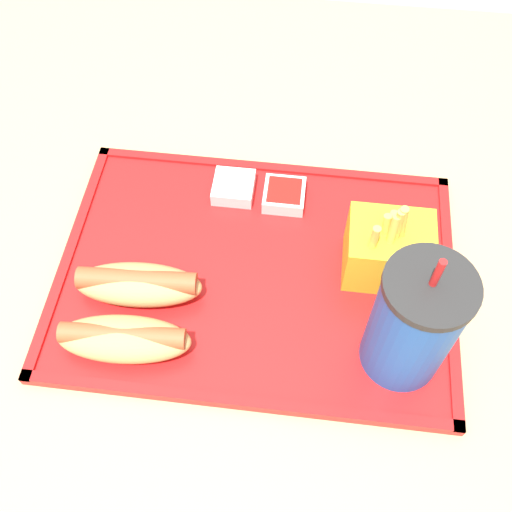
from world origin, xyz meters
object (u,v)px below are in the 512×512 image
object	(u,v)px
sauce_cup_mayo	(234,187)
sauce_cup_ketchup	(284,195)
soda_cup	(413,323)
hot_dog_near	(138,284)
fries_carton	(388,250)
hot_dog_far	(124,338)

from	to	relation	value
sauce_cup_mayo	sauce_cup_ketchup	size ratio (longest dim) A/B	1.00
soda_cup	sauce_cup_mayo	size ratio (longest dim) A/B	3.65
soda_cup	hot_dog_near	world-z (taller)	soda_cup
hot_dog_near	fries_carton	xyz separation A→B (m)	(-0.27, -0.07, 0.02)
soda_cup	hot_dog_near	xyz separation A→B (m)	(0.29, -0.04, -0.05)
soda_cup	sauce_cup_mayo	xyz separation A→B (m)	(0.21, -0.20, -0.07)
hot_dog_near	fries_carton	distance (m)	0.28
soda_cup	sauce_cup_mayo	world-z (taller)	soda_cup
hot_dog_near	sauce_cup_ketchup	size ratio (longest dim) A/B	2.87
hot_dog_far	hot_dog_near	xyz separation A→B (m)	(0.00, -0.07, 0.00)
soda_cup	hot_dog_near	size ratio (longest dim) A/B	1.27
hot_dog_near	sauce_cup_mayo	distance (m)	0.18
soda_cup	sauce_cup_ketchup	size ratio (longest dim) A/B	3.65
sauce_cup_mayo	sauce_cup_ketchup	xyz separation A→B (m)	(-0.06, 0.01, 0.00)
hot_dog_near	sauce_cup_mayo	xyz separation A→B (m)	(-0.08, -0.16, -0.01)
hot_dog_near	fries_carton	world-z (taller)	fries_carton
fries_carton	sauce_cup_mayo	world-z (taller)	fries_carton
soda_cup	fries_carton	world-z (taller)	soda_cup
soda_cup	sauce_cup_ketchup	distance (m)	0.25
hot_dog_far	fries_carton	xyz separation A→B (m)	(-0.27, -0.13, 0.02)
hot_dog_far	hot_dog_near	size ratio (longest dim) A/B	1.00
fries_carton	sauce_cup_ketchup	size ratio (longest dim) A/B	2.30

